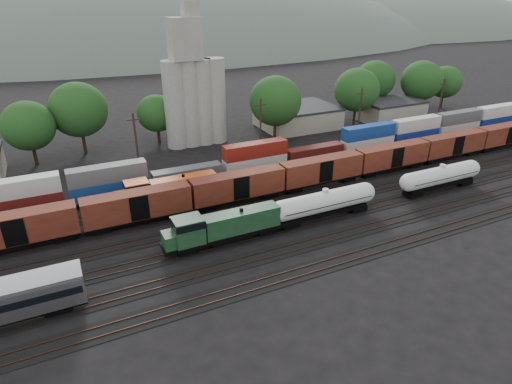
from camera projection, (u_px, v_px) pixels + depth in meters
name	position (u px, v px, depth m)	size (l,w,h in m)	color
ground	(253.00, 217.00, 63.55)	(600.00, 600.00, 0.00)	black
tracks	(253.00, 217.00, 63.53)	(180.00, 33.20, 0.20)	black
green_locomotive	(220.00, 227.00, 55.57)	(17.42, 3.07, 4.61)	black
tank_car_a	(325.00, 203.00, 61.89)	(17.41, 3.12, 4.56)	silver
tank_car_b	(441.00, 176.00, 70.92)	(16.92, 3.03, 4.43)	silver
orange_locomotive	(166.00, 189.00, 66.60)	(17.42, 2.90, 4.35)	black
boxcar_string	(238.00, 186.00, 66.21)	(169.00, 2.90, 4.20)	black
container_wall	(280.00, 155.00, 79.54)	(183.08, 2.60, 5.80)	black
grain_silo	(194.00, 93.00, 89.46)	(13.40, 5.00, 29.00)	#9E9C91
industrial_sheds	(212.00, 132.00, 93.85)	(119.38, 17.26, 5.10)	#9E937F
tree_band	(212.00, 105.00, 92.62)	(161.70, 22.57, 14.54)	black
utility_poles	(202.00, 136.00, 78.89)	(122.20, 0.36, 12.00)	black
distant_hills	(124.00, 74.00, 293.96)	(860.00, 286.00, 130.00)	#59665B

